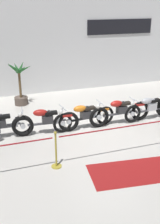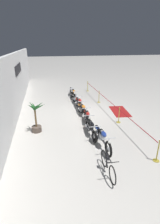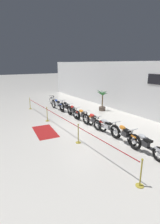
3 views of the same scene
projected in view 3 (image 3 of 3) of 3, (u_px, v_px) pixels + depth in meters
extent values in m
plane|color=silver|center=(81.00, 126.00, 11.71)|extent=(120.00, 120.00, 0.00)
cube|color=white|center=(136.00, 89.00, 13.78)|extent=(28.00, 0.25, 4.20)
torus|color=black|center=(53.00, 104.00, 16.32)|extent=(0.77, 0.11, 0.77)
torus|color=black|center=(62.00, 108.00, 14.94)|extent=(0.77, 0.11, 0.77)
cylinder|color=silver|center=(53.00, 104.00, 16.32)|extent=(0.19, 0.08, 0.18)
cylinder|color=silver|center=(62.00, 108.00, 14.94)|extent=(0.19, 0.08, 0.18)
cylinder|color=silver|center=(53.00, 101.00, 16.31)|extent=(0.30, 0.06, 0.59)
cube|color=silver|center=(58.00, 104.00, 15.54)|extent=(0.36, 0.22, 0.26)
cylinder|color=silver|center=(57.00, 102.00, 15.52)|extent=(0.18, 0.11, 0.24)
cylinder|color=silver|center=(58.00, 102.00, 15.46)|extent=(0.18, 0.11, 0.24)
cylinder|color=silver|center=(61.00, 106.00, 15.41)|extent=(0.70, 0.08, 0.07)
cube|color=black|center=(57.00, 105.00, 15.62)|extent=(1.36, 0.08, 0.06)
ellipsoid|color=navy|center=(56.00, 101.00, 15.66)|extent=(0.46, 0.23, 0.22)
cube|color=black|center=(58.00, 102.00, 15.38)|extent=(0.40, 0.20, 0.09)
cube|color=navy|center=(61.00, 104.00, 14.91)|extent=(0.32, 0.16, 0.08)
cylinder|color=silver|center=(53.00, 98.00, 16.15)|extent=(0.04, 0.62, 0.04)
sphere|color=silver|center=(53.00, 99.00, 16.25)|extent=(0.14, 0.14, 0.14)
torus|color=black|center=(62.00, 107.00, 15.40)|extent=(0.71, 0.13, 0.71)
torus|color=black|center=(70.00, 110.00, 14.17)|extent=(0.71, 0.13, 0.71)
cylinder|color=silver|center=(62.00, 107.00, 15.40)|extent=(0.16, 0.08, 0.16)
cylinder|color=silver|center=(70.00, 110.00, 14.17)|extent=(0.16, 0.08, 0.16)
cylinder|color=silver|center=(62.00, 103.00, 15.39)|extent=(0.30, 0.06, 0.59)
cube|color=#2D2D30|center=(66.00, 107.00, 14.70)|extent=(0.36, 0.23, 0.26)
cylinder|color=#2D2D30|center=(66.00, 104.00, 14.68)|extent=(0.18, 0.11, 0.24)
cylinder|color=#2D2D30|center=(67.00, 104.00, 14.61)|extent=(0.18, 0.11, 0.24)
cylinder|color=silver|center=(70.00, 109.00, 14.56)|extent=(0.70, 0.08, 0.07)
cube|color=#47474C|center=(66.00, 108.00, 14.78)|extent=(1.19, 0.08, 0.06)
ellipsoid|color=black|center=(65.00, 103.00, 14.82)|extent=(0.46, 0.23, 0.22)
cube|color=black|center=(67.00, 104.00, 14.53)|extent=(0.40, 0.21, 0.09)
cube|color=black|center=(70.00, 107.00, 14.15)|extent=(0.32, 0.16, 0.08)
cylinder|color=silver|center=(62.00, 101.00, 15.23)|extent=(0.04, 0.62, 0.04)
sphere|color=silver|center=(62.00, 102.00, 15.33)|extent=(0.14, 0.14, 0.14)
torus|color=black|center=(69.00, 110.00, 14.13)|extent=(0.72, 0.19, 0.71)
torus|color=black|center=(78.00, 115.00, 12.82)|extent=(0.72, 0.19, 0.71)
cylinder|color=silver|center=(69.00, 110.00, 14.13)|extent=(0.17, 0.09, 0.16)
cylinder|color=silver|center=(78.00, 115.00, 12.82)|extent=(0.17, 0.09, 0.16)
cylinder|color=silver|center=(69.00, 107.00, 14.13)|extent=(0.31, 0.08, 0.59)
cube|color=#2D2D30|center=(74.00, 111.00, 13.39)|extent=(0.38, 0.25, 0.26)
cylinder|color=#2D2D30|center=(73.00, 108.00, 13.37)|extent=(0.19, 0.13, 0.24)
cylinder|color=#2D2D30|center=(74.00, 109.00, 13.30)|extent=(0.19, 0.13, 0.24)
cylinder|color=silver|center=(77.00, 113.00, 13.23)|extent=(0.70, 0.14, 0.07)
cube|color=#47474C|center=(73.00, 113.00, 13.47)|extent=(1.22, 0.17, 0.06)
ellipsoid|color=#B21E19|center=(72.00, 107.00, 13.51)|extent=(0.48, 0.26, 0.22)
cube|color=black|center=(74.00, 109.00, 13.22)|extent=(0.42, 0.24, 0.09)
cube|color=#B21E19|center=(77.00, 112.00, 12.79)|extent=(0.33, 0.19, 0.08)
cylinder|color=silver|center=(69.00, 104.00, 13.96)|extent=(0.09, 0.62, 0.04)
sphere|color=silver|center=(69.00, 105.00, 14.07)|extent=(0.14, 0.14, 0.14)
torus|color=black|center=(76.00, 115.00, 12.99)|extent=(0.69, 0.16, 0.68)
torus|color=black|center=(90.00, 120.00, 11.75)|extent=(0.69, 0.16, 0.68)
cylinder|color=silver|center=(76.00, 115.00, 12.99)|extent=(0.17, 0.09, 0.16)
cylinder|color=silver|center=(90.00, 120.00, 11.75)|extent=(0.17, 0.09, 0.16)
cylinder|color=silver|center=(75.00, 111.00, 12.98)|extent=(0.31, 0.08, 0.59)
cube|color=#2D2D30|center=(83.00, 115.00, 12.29)|extent=(0.38, 0.25, 0.26)
cylinder|color=#2D2D30|center=(83.00, 112.00, 12.27)|extent=(0.19, 0.12, 0.24)
cylinder|color=#2D2D30|center=(84.00, 113.00, 12.20)|extent=(0.19, 0.12, 0.24)
cylinder|color=silver|center=(88.00, 118.00, 12.18)|extent=(0.70, 0.13, 0.07)
cube|color=black|center=(83.00, 117.00, 12.36)|extent=(1.30, 0.17, 0.06)
ellipsoid|color=orange|center=(81.00, 111.00, 12.39)|extent=(0.48, 0.26, 0.22)
cube|color=black|center=(84.00, 113.00, 12.13)|extent=(0.42, 0.23, 0.09)
cube|color=orange|center=(90.00, 116.00, 11.72)|extent=(0.33, 0.19, 0.08)
cylinder|color=silver|center=(76.00, 108.00, 12.83)|extent=(0.09, 0.62, 0.04)
sphere|color=silver|center=(76.00, 109.00, 12.93)|extent=(0.14, 0.14, 0.14)
torus|color=black|center=(86.00, 119.00, 11.90)|extent=(0.75, 0.15, 0.74)
torus|color=black|center=(102.00, 126.00, 10.57)|extent=(0.75, 0.15, 0.74)
cylinder|color=silver|center=(86.00, 119.00, 11.90)|extent=(0.18, 0.09, 0.17)
cylinder|color=silver|center=(102.00, 126.00, 10.57)|extent=(0.18, 0.09, 0.17)
cylinder|color=silver|center=(85.00, 115.00, 11.90)|extent=(0.31, 0.07, 0.59)
cube|color=#2D2D30|center=(94.00, 120.00, 11.16)|extent=(0.37, 0.23, 0.26)
cylinder|color=#2D2D30|center=(94.00, 117.00, 11.13)|extent=(0.18, 0.12, 0.24)
cylinder|color=#2D2D30|center=(95.00, 117.00, 11.07)|extent=(0.18, 0.12, 0.24)
cylinder|color=silver|center=(99.00, 123.00, 11.03)|extent=(0.70, 0.10, 0.07)
cube|color=#47474C|center=(94.00, 122.00, 11.23)|extent=(1.34, 0.11, 0.06)
ellipsoid|color=#B21E19|center=(92.00, 115.00, 11.27)|extent=(0.47, 0.24, 0.22)
cube|color=black|center=(96.00, 117.00, 10.99)|extent=(0.41, 0.22, 0.09)
cube|color=#B21E19|center=(102.00, 122.00, 10.54)|extent=(0.33, 0.17, 0.08)
cylinder|color=silver|center=(86.00, 111.00, 11.74)|extent=(0.06, 0.62, 0.04)
sphere|color=silver|center=(86.00, 113.00, 11.84)|extent=(0.14, 0.14, 0.14)
torus|color=black|center=(98.00, 125.00, 10.83)|extent=(0.68, 0.16, 0.68)
torus|color=black|center=(116.00, 133.00, 9.66)|extent=(0.68, 0.16, 0.68)
cylinder|color=silver|center=(98.00, 125.00, 10.83)|extent=(0.17, 0.09, 0.16)
cylinder|color=silver|center=(116.00, 133.00, 9.66)|extent=(0.17, 0.09, 0.16)
cylinder|color=silver|center=(97.00, 120.00, 10.82)|extent=(0.31, 0.08, 0.59)
cube|color=silver|center=(107.00, 126.00, 10.16)|extent=(0.38, 0.25, 0.26)
cylinder|color=silver|center=(107.00, 123.00, 10.14)|extent=(0.19, 0.12, 0.24)
cylinder|color=silver|center=(108.00, 123.00, 10.08)|extent=(0.19, 0.12, 0.24)
cylinder|color=silver|center=(112.00, 130.00, 10.05)|extent=(0.70, 0.13, 0.07)
cube|color=#47474C|center=(106.00, 128.00, 10.24)|extent=(1.22, 0.16, 0.06)
ellipsoid|color=#B7BABF|center=(104.00, 121.00, 10.27)|extent=(0.48, 0.26, 0.22)
cube|color=black|center=(109.00, 123.00, 10.00)|extent=(0.41, 0.23, 0.09)
cube|color=#B7BABF|center=(116.00, 128.00, 9.63)|extent=(0.33, 0.19, 0.08)
cylinder|color=silver|center=(98.00, 117.00, 10.67)|extent=(0.09, 0.62, 0.04)
sphere|color=silver|center=(97.00, 119.00, 10.77)|extent=(0.14, 0.14, 0.14)
torus|color=black|center=(115.00, 131.00, 9.68)|extent=(0.79, 0.20, 0.78)
torus|color=black|center=(135.00, 142.00, 8.39)|extent=(0.79, 0.20, 0.78)
cylinder|color=silver|center=(115.00, 131.00, 9.68)|extent=(0.19, 0.10, 0.18)
cylinder|color=silver|center=(135.00, 142.00, 8.39)|extent=(0.19, 0.10, 0.18)
cylinder|color=silver|center=(114.00, 126.00, 9.68)|extent=(0.31, 0.08, 0.59)
cube|color=#2D2D30|center=(125.00, 134.00, 8.95)|extent=(0.38, 0.25, 0.26)
cylinder|color=#2D2D30|center=(125.00, 130.00, 8.93)|extent=(0.19, 0.13, 0.24)
cylinder|color=#2D2D30|center=(126.00, 130.00, 8.86)|extent=(0.19, 0.13, 0.24)
cylinder|color=silver|center=(131.00, 138.00, 8.79)|extent=(0.70, 0.13, 0.07)
cube|color=#ADAFB5|center=(124.00, 136.00, 9.03)|extent=(1.21, 0.17, 0.06)
ellipsoid|color=orange|center=(123.00, 128.00, 9.08)|extent=(0.48, 0.26, 0.22)
cube|color=black|center=(127.00, 131.00, 8.78)|extent=(0.42, 0.23, 0.09)
cube|color=orange|center=(135.00, 136.00, 8.36)|extent=(0.33, 0.19, 0.08)
cylinder|color=silver|center=(116.00, 122.00, 9.52)|extent=(0.09, 0.62, 0.04)
sphere|color=silver|center=(115.00, 124.00, 9.62)|extent=(0.14, 0.14, 0.14)
torus|color=black|center=(132.00, 140.00, 8.75)|extent=(0.68, 0.17, 0.67)
torus|color=black|center=(159.00, 154.00, 7.36)|extent=(0.68, 0.17, 0.67)
cylinder|color=silver|center=(132.00, 140.00, 8.75)|extent=(0.16, 0.09, 0.16)
cylinder|color=silver|center=(159.00, 154.00, 7.36)|extent=(0.16, 0.09, 0.16)
cylinder|color=silver|center=(131.00, 134.00, 8.75)|extent=(0.31, 0.08, 0.59)
cube|color=#2D2D30|center=(145.00, 144.00, 7.97)|extent=(0.38, 0.25, 0.26)
cylinder|color=#2D2D30|center=(145.00, 139.00, 7.95)|extent=(0.19, 0.13, 0.24)
cylinder|color=#2D2D30|center=(147.00, 140.00, 7.88)|extent=(0.19, 0.13, 0.24)
cylinder|color=silver|center=(153.00, 149.00, 7.81)|extent=(0.70, 0.14, 0.07)
cube|color=black|center=(144.00, 146.00, 8.05)|extent=(1.29, 0.18, 0.06)
ellipsoid|color=#B7BABF|center=(142.00, 137.00, 8.09)|extent=(0.48, 0.26, 0.22)
cube|color=black|center=(148.00, 140.00, 7.80)|extent=(0.42, 0.24, 0.09)
cube|color=#B7BABF|center=(159.00, 149.00, 7.34)|extent=(0.33, 0.19, 0.08)
cylinder|color=silver|center=(133.00, 130.00, 8.58)|extent=(0.09, 0.62, 0.04)
sphere|color=silver|center=(132.00, 132.00, 8.69)|extent=(0.14, 0.14, 0.14)
torus|color=black|center=(51.00, 101.00, 17.84)|extent=(0.71, 0.06, 0.71)
torus|color=black|center=(55.00, 103.00, 16.99)|extent=(0.71, 0.06, 0.71)
cylinder|color=black|center=(53.00, 99.00, 17.40)|extent=(0.60, 0.06, 0.43)
cylinder|color=black|center=(53.00, 97.00, 17.30)|extent=(0.55, 0.05, 0.04)
cylinder|color=black|center=(54.00, 99.00, 17.17)|extent=(0.15, 0.04, 0.55)
cube|color=black|center=(54.00, 96.00, 17.06)|extent=(0.18, 0.09, 0.05)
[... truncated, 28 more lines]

